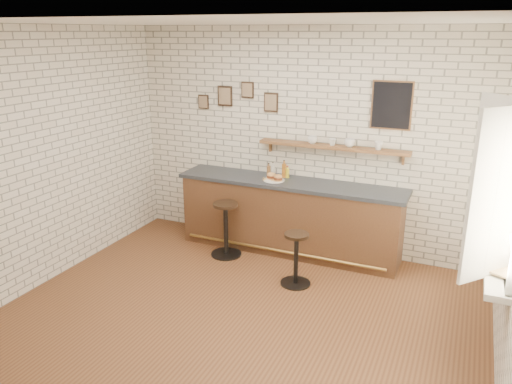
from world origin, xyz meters
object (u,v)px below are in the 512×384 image
Objects in this scene: bar_counter at (289,216)px; bitters_bottle_brown at (269,170)px; shelf_cup_a at (312,140)px; shelf_cup_d at (378,146)px; bar_stool_right at (296,257)px; ciabatta_sandwich at (275,177)px; bitters_bottle_amber at (284,170)px; book_upper at (495,268)px; condiment_bottle_yellow at (287,173)px; shelf_cup_b at (332,142)px; bar_stool_left at (226,227)px; shelf_cup_c at (350,143)px; sandwich_plate at (274,180)px; bitters_bottle_white at (273,170)px; book_lower at (495,270)px.

bitters_bottle_brown reaches higher than bar_counter.
shelf_cup_a is 0.87m from shelf_cup_d.
bar_counter is 4.71× the size of bar_stool_right.
bar_stool_right is (0.61, -0.81, -0.71)m from ciabatta_sandwich.
bitters_bottle_amber is 3.15m from book_upper.
condiment_bottle_yellow is 0.67× the size of book_upper.
ciabatta_sandwich is 2.76× the size of shelf_cup_b.
bar_stool_left is at bearing 168.31° from shelf_cup_d.
shelf_cup_b is 0.39× the size of book_upper.
shelf_cup_c reaches higher than shelf_cup_d.
shelf_cup_c reaches higher than sandwich_plate.
sandwich_plate is at bearing 126.74° from shelf_cup_c.
bitters_bottle_amber is at bearing 173.35° from book_upper.
shelf_cup_c is (0.93, 0.27, 0.54)m from sandwich_plate.
bar_stool_right is (0.41, -0.88, -0.15)m from bar_counter.
shelf_cup_c reaches higher than bar_counter.
bar_stool_right is (0.55, -1.02, -0.76)m from bitters_bottle_amber.
ciabatta_sandwich reaches higher than bar_stool_right.
shelf_cup_d is (1.30, 0.27, 0.54)m from sandwich_plate.
shelf_cup_a is 0.94× the size of shelf_cup_c.
bar_counter is 1.17m from shelf_cup_b.
shelf_cup_c is at bearing -37.44° from shelf_cup_b.
condiment_bottle_yellow reaches higher than bar_stool_left.
condiment_bottle_yellow is 0.25× the size of bar_stool_right.
bitters_bottle_white is 0.82× the size of bitters_bottle_amber.
shelf_cup_d reaches higher than bitters_bottle_amber.
bitters_bottle_brown is 0.27× the size of bar_stool_right.
sandwich_plate is 0.43× the size of bar_stool_right.
shelf_cup_c is 1.22× the size of shelf_cup_d.
bar_counter is at bearing -24.41° from bitters_bottle_white.
ciabatta_sandwich is at bearing 150.37° from book_lower.
shelf_cup_c is at bearing 161.16° from book_upper.
bitters_bottle_white is 0.17m from bitters_bottle_amber.
bar_stool_right is at bearing -64.89° from bar_counter.
sandwich_plate is at bearing -63.79° from bitters_bottle_white.
shelf_cup_b is at bearing -5.06° from shelf_cup_a.
book_lower is (2.79, -1.73, -0.15)m from bitters_bottle_white.
sandwich_plate is at bearing 127.21° from bar_stool_right.
bitters_bottle_amber is 1.90× the size of shelf_cup_a.
bitters_bottle_brown is 0.28m from condiment_bottle_yellow.
bitters_bottle_amber is 0.06m from condiment_bottle_yellow.
shelf_cup_a is (0.59, 0.06, 0.47)m from bitters_bottle_brown.
ciabatta_sandwich is 0.70m from shelf_cup_a.
shelf_cup_a is (0.37, 0.06, 0.44)m from bitters_bottle_amber.
shelf_cup_d reaches higher than ciabatta_sandwich.
shelf_cup_a is 2.94m from book_upper.
bar_stool_right is 1.61m from shelf_cup_b.
shelf_cup_b is at bearing 164.62° from book_upper.
ciabatta_sandwich is at bearing -104.37° from bitters_bottle_amber.
ciabatta_sandwich is 1.23× the size of book_lower.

